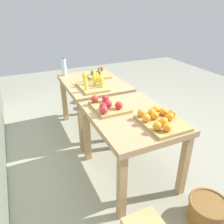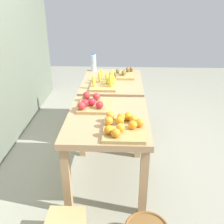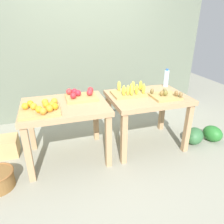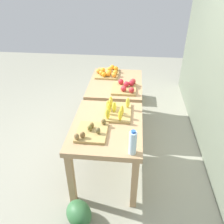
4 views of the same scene
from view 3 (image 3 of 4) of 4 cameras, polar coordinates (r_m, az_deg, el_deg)
name	(u,v)px [view 3 (image 3 of 4)]	position (r m, az deg, el deg)	size (l,w,h in m)	color
ground_plane	(109,149)	(3.09, -0.90, -10.03)	(8.00, 8.00, 0.00)	gray
back_wall	(86,32)	(3.88, -7.05, 20.52)	(4.40, 0.12, 3.00)	#616B58
display_table_left	(65,113)	(2.69, -12.52, -0.22)	(1.04, 0.80, 0.77)	tan
display_table_right	(147,103)	(2.97, 9.45, 2.41)	(1.04, 0.80, 0.77)	tan
orange_bin	(42,108)	(2.49, -18.45, 0.93)	(0.44, 0.38, 0.11)	tan
apple_bin	(80,95)	(2.81, -8.51, 4.49)	(0.40, 0.34, 0.11)	tan
banana_crate	(130,92)	(2.90, 4.82, 5.51)	(0.44, 0.32, 0.17)	tan
kiwi_bin	(165,95)	(2.89, 14.21, 4.37)	(0.36, 0.32, 0.10)	tan
water_bottle	(166,78)	(3.35, 14.41, 8.82)	(0.07, 0.07, 0.27)	silver
watermelon_pile	(203,135)	(3.48, 23.37, -5.66)	(0.66, 0.39, 0.25)	#266D29
cardboard_produce_box	(3,147)	(3.27, -27.40, -8.39)	(0.40, 0.30, 0.25)	tan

